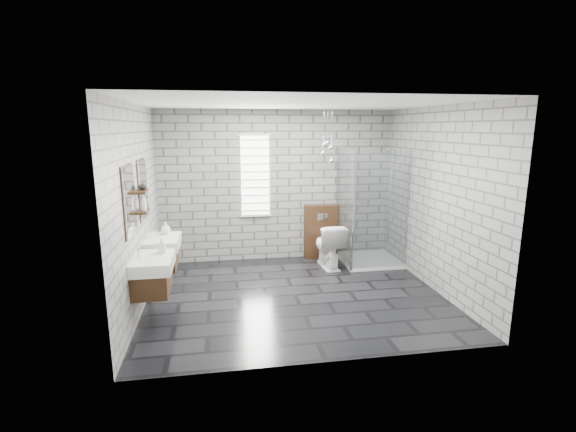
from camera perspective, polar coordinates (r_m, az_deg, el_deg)
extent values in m
cube|color=black|center=(6.18, 0.99, -10.82)|extent=(4.20, 3.60, 0.02)
cube|color=white|center=(5.71, 1.09, 15.23)|extent=(4.20, 3.60, 0.02)
cube|color=gray|center=(7.56, -1.47, 4.11)|extent=(4.20, 0.02, 2.70)
cube|color=gray|center=(4.07, 5.70, -2.87)|extent=(4.20, 0.02, 2.70)
cube|color=gray|center=(5.80, -19.94, 0.95)|extent=(0.02, 3.60, 2.70)
cube|color=gray|center=(6.51, 19.63, 2.13)|extent=(0.02, 3.60, 2.70)
cube|color=#3B2312|center=(5.43, -18.07, -8.41)|extent=(0.42, 0.62, 0.30)
cube|color=silver|center=(5.39, -15.97, -8.08)|extent=(0.02, 0.35, 0.01)
cube|color=white|center=(5.36, -17.96, -6.14)|extent=(0.47, 0.70, 0.15)
cylinder|color=silver|center=(5.34, -19.70, -4.79)|extent=(0.04, 0.04, 0.12)
cylinder|color=silver|center=(5.32, -19.21, -4.27)|extent=(0.10, 0.02, 0.02)
cube|color=white|center=(5.21, -20.87, 1.95)|extent=(0.03, 0.55, 0.80)
cube|color=#3B2312|center=(5.22, -21.00, 1.94)|extent=(0.01, 0.59, 0.84)
cube|color=#3B2312|center=(6.31, -16.86, -5.47)|extent=(0.42, 0.62, 0.30)
cube|color=silver|center=(6.28, -15.06, -5.17)|extent=(0.02, 0.35, 0.01)
cube|color=white|center=(6.24, -16.75, -3.50)|extent=(0.47, 0.70, 0.15)
cylinder|color=silver|center=(6.23, -18.24, -2.34)|extent=(0.04, 0.04, 0.12)
cylinder|color=silver|center=(6.21, -17.82, -1.88)|extent=(0.10, 0.02, 0.02)
cube|color=white|center=(6.12, -19.21, 3.46)|extent=(0.03, 0.55, 0.80)
cube|color=#3B2312|center=(6.12, -19.32, 3.46)|extent=(0.01, 0.59, 0.84)
cube|color=#3B2312|center=(5.74, -19.22, 0.59)|extent=(0.14, 0.30, 0.03)
cube|color=#3B2312|center=(5.70, -19.40, 3.16)|extent=(0.14, 0.30, 0.03)
cube|color=white|center=(7.46, -4.51, 5.52)|extent=(0.50, 0.02, 1.40)
cube|color=silver|center=(7.40, -4.60, 11.05)|extent=(0.56, 0.04, 0.04)
cube|color=silver|center=(7.56, -4.41, 0.08)|extent=(0.56, 0.04, 0.04)
cube|color=silver|center=(7.54, -4.42, 0.74)|extent=(0.48, 0.01, 0.02)
cube|color=silver|center=(7.51, -4.44, 1.79)|extent=(0.48, 0.01, 0.02)
cube|color=silver|center=(7.49, -4.45, 2.84)|extent=(0.48, 0.01, 0.02)
cube|color=silver|center=(7.47, -4.47, 3.90)|extent=(0.48, 0.01, 0.02)
cube|color=silver|center=(7.45, -4.49, 4.97)|extent=(0.48, 0.01, 0.02)
cube|color=silver|center=(7.43, -4.51, 6.04)|extent=(0.48, 0.01, 0.02)
cube|color=silver|center=(7.42, -4.53, 7.11)|extent=(0.48, 0.01, 0.02)
cube|color=silver|center=(7.41, -4.54, 8.19)|extent=(0.48, 0.01, 0.02)
cube|color=silver|center=(7.40, -4.56, 9.27)|extent=(0.48, 0.01, 0.03)
cube|color=silver|center=(7.40, -4.58, 10.36)|extent=(0.48, 0.01, 0.03)
cube|color=#3B2312|center=(7.76, 4.52, -2.11)|extent=(0.60, 0.20, 1.00)
cube|color=silver|center=(7.60, 4.74, -0.10)|extent=(0.18, 0.01, 0.12)
cube|color=white|center=(7.76, 10.97, -5.92)|extent=(1.00, 1.00, 0.06)
cube|color=silver|center=(7.07, 12.66, 0.63)|extent=(1.00, 0.01, 2.00)
cube|color=silver|center=(7.36, 7.70, 1.26)|extent=(0.01, 1.00, 2.00)
cube|color=silver|center=(6.90, 8.89, 0.50)|extent=(0.03, 0.03, 2.00)
cube|color=silver|center=(7.26, 16.18, 0.74)|extent=(0.03, 0.03, 2.00)
cylinder|color=silver|center=(7.85, 13.79, 2.21)|extent=(0.02, 0.02, 1.80)
cylinder|color=silver|center=(7.72, 13.58, 8.94)|extent=(0.14, 0.14, 0.02)
sphere|color=silver|center=(7.11, 4.98, 9.71)|extent=(0.09, 0.09, 0.09)
cylinder|color=silver|center=(7.10, 5.02, 12.27)|extent=(0.01, 0.01, 0.55)
sphere|color=silver|center=(7.24, 5.96, 7.52)|extent=(0.09, 0.09, 0.09)
cylinder|color=silver|center=(7.22, 6.04, 11.14)|extent=(0.01, 0.01, 0.83)
sphere|color=silver|center=(7.27, 5.38, 9.94)|extent=(0.09, 0.09, 0.09)
cylinder|color=silver|center=(7.27, 5.43, 12.35)|extent=(0.01, 0.01, 0.52)
sphere|color=silver|center=(7.25, 4.78, 8.60)|extent=(0.09, 0.09, 0.09)
cylinder|color=silver|center=(7.24, 4.84, 11.69)|extent=(0.01, 0.01, 0.69)
sphere|color=silver|center=(7.30, 5.86, 9.32)|extent=(0.09, 0.09, 0.09)
cylinder|color=silver|center=(7.30, 5.91, 12.03)|extent=(0.01, 0.01, 0.60)
imported|color=white|center=(7.29, 5.53, -3.99)|extent=(0.48, 0.78, 0.77)
imported|color=#B2B2B2|center=(5.45, -16.85, -3.89)|extent=(0.09, 0.09, 0.19)
imported|color=#B2B2B2|center=(6.39, -16.40, -1.59)|extent=(0.17, 0.17, 0.18)
imported|color=#B2B2B2|center=(5.70, -19.24, 1.87)|extent=(0.12, 0.12, 0.24)
imported|color=#B2B2B2|center=(5.74, -19.26, 3.90)|extent=(0.11, 0.11, 0.10)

